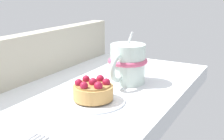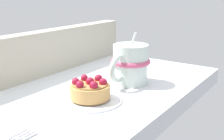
# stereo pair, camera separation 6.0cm
# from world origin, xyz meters

# --- Properties ---
(ground_plane) EXTENTS (0.70, 0.37, 0.04)m
(ground_plane) POSITION_xyz_m (0.00, 0.00, -0.02)
(ground_plane) COLOR silver
(window_rail_back) EXTENTS (0.69, 0.04, 0.11)m
(window_rail_back) POSITION_xyz_m (0.00, 0.17, 0.05)
(window_rail_back) COLOR #B2AD99
(window_rail_back) RESTS_ON ground_plane
(dessert_plate) EXTENTS (0.12, 0.12, 0.01)m
(dessert_plate) POSITION_xyz_m (-0.03, -0.05, 0.00)
(dessert_plate) COLOR silver
(dessert_plate) RESTS_ON ground_plane
(raspberry_tart) EXTENTS (0.08, 0.08, 0.04)m
(raspberry_tart) POSITION_xyz_m (-0.03, -0.05, 0.02)
(raspberry_tart) COLOR tan
(raspberry_tart) RESTS_ON dessert_plate
(coffee_mug) EXTENTS (0.13, 0.09, 0.12)m
(coffee_mug) POSITION_xyz_m (0.11, -0.05, 0.05)
(coffee_mug) COLOR silver
(coffee_mug) RESTS_ON ground_plane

